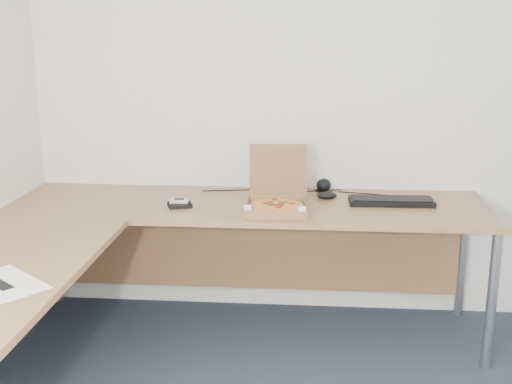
# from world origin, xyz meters

# --- Properties ---
(room_shell) EXTENTS (3.50, 3.50, 2.50)m
(room_shell) POSITION_xyz_m (0.00, 0.00, 1.25)
(room_shell) COLOR silver
(room_shell) RESTS_ON ground
(desk) EXTENTS (2.50, 2.20, 0.73)m
(desk) POSITION_xyz_m (-0.82, 0.97, 0.70)
(desk) COLOR #9B6C43
(desk) RESTS_ON ground
(pizza_box) EXTENTS (0.30, 0.35, 0.31)m
(pizza_box) POSITION_xyz_m (-0.35, 1.28, 0.77)
(pizza_box) COLOR #8F623F
(pizza_box) RESTS_ON desk
(drinking_glass) EXTENTS (0.07, 0.07, 0.12)m
(drinking_glass) POSITION_xyz_m (-0.33, 1.49, 0.79)
(drinking_glass) COLOR silver
(drinking_glass) RESTS_ON desk
(keyboard) EXTENTS (0.44, 0.17, 0.03)m
(keyboard) POSITION_xyz_m (0.25, 1.44, 0.74)
(keyboard) COLOR black
(keyboard) RESTS_ON desk
(mouse) EXTENTS (0.12, 0.10, 0.04)m
(mouse) POSITION_xyz_m (-0.09, 1.51, 0.75)
(mouse) COLOR black
(mouse) RESTS_ON desk
(wallet) EXTENTS (0.14, 0.13, 0.02)m
(wallet) POSITION_xyz_m (-0.84, 1.30, 0.74)
(wallet) COLOR black
(wallet) RESTS_ON desk
(phone) EXTENTS (0.10, 0.05, 0.02)m
(phone) POSITION_xyz_m (-0.85, 1.30, 0.76)
(phone) COLOR #B2B5BA
(phone) RESTS_ON wallet
(paper_sheet) EXTENTS (0.40, 0.38, 0.00)m
(paper_sheet) POSITION_xyz_m (-1.28, 0.23, 0.73)
(paper_sheet) COLOR white
(paper_sheet) RESTS_ON desk
(dome_speaker) EXTENTS (0.09, 0.09, 0.08)m
(dome_speaker) POSITION_xyz_m (-0.10, 1.68, 0.77)
(dome_speaker) COLOR black
(dome_speaker) RESTS_ON desk
(cable_bundle) EXTENTS (0.54, 0.11, 0.01)m
(cable_bundle) POSITION_xyz_m (-0.24, 1.65, 0.73)
(cable_bundle) COLOR black
(cable_bundle) RESTS_ON desk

